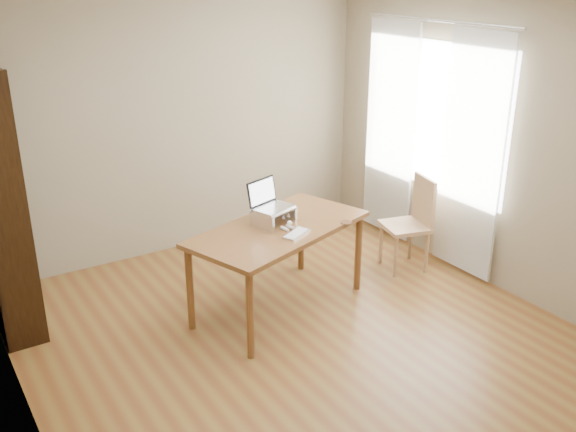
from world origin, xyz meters
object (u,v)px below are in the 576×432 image
object	(u,v)px
keyboard	(296,234)
desk	(279,236)
cat	(272,216)
laptop	(270,200)
chair	(411,219)

from	to	relation	value
keyboard	desk	bearing A→B (deg)	71.04
cat	keyboard	bearing A→B (deg)	-96.92
cat	laptop	bearing A→B (deg)	78.54
cat	chair	bearing A→B (deg)	-15.05
laptop	chair	bearing A→B (deg)	-22.31
desk	keyboard	world-z (taller)	keyboard
laptop	keyboard	xyz separation A→B (m)	(0.03, -0.36, -0.18)
desk	laptop	xyz separation A→B (m)	(0.00, 0.14, 0.28)
laptop	cat	xyz separation A→B (m)	(0.00, -0.03, -0.13)
desk	chair	world-z (taller)	chair
laptop	keyboard	distance (m)	0.40
desk	cat	size ratio (longest dim) A/B	3.64
cat	chair	xyz separation A→B (m)	(1.49, -0.09, -0.32)
desk	keyboard	size ratio (longest dim) A/B	5.97
keyboard	cat	xyz separation A→B (m)	(-0.03, 0.33, 0.05)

